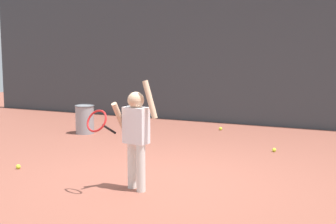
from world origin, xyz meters
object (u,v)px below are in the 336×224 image
object	(u,v)px
tennis_ball_3	(274,150)
tennis_ball_6	(90,118)
tennis_player	(134,131)
tennis_ball_0	(221,129)
ball_hopper	(85,119)
tennis_ball_4	(18,167)

from	to	relation	value
tennis_ball_3	tennis_ball_6	world-z (taller)	same
tennis_player	tennis_ball_0	world-z (taller)	tennis_player
tennis_ball_3	tennis_player	bearing A→B (deg)	-111.30
tennis_player	ball_hopper	size ratio (longest dim) A/B	2.40
tennis_ball_0	tennis_ball_3	xyz separation A→B (m)	(1.44, -1.55, 0.00)
tennis_ball_3	ball_hopper	bearing A→B (deg)	178.25
ball_hopper	tennis_ball_4	bearing A→B (deg)	-75.80
tennis_player	tennis_ball_3	bearing A→B (deg)	77.94
tennis_ball_4	ball_hopper	bearing A→B (deg)	104.20
tennis_player	tennis_ball_6	size ratio (longest dim) A/B	20.46
tennis_player	tennis_ball_4	xyz separation A→B (m)	(-1.99, 0.20, -0.69)
tennis_player	tennis_ball_0	distance (m)	4.42
tennis_player	ball_hopper	world-z (taller)	tennis_player
ball_hopper	tennis_ball_6	size ratio (longest dim) A/B	8.52
ball_hopper	tennis_ball_4	size ratio (longest dim) A/B	8.52
tennis_ball_3	tennis_ball_6	distance (m)	4.91
tennis_ball_4	tennis_ball_0	bearing A→B (deg)	68.41
tennis_player	tennis_ball_0	bearing A→B (deg)	103.79
ball_hopper	tennis_ball_0	size ratio (longest dim) A/B	8.52
tennis_ball_0	tennis_ball_4	size ratio (longest dim) A/B	1.00
ball_hopper	tennis_ball_3	xyz separation A→B (m)	(3.77, -0.11, -0.26)
ball_hopper	tennis_ball_0	bearing A→B (deg)	31.60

